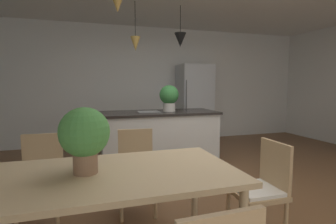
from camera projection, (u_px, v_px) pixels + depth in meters
The scene contains 13 objects.
ground_plane at pixel (209, 195), 3.27m from camera, with size 10.00×8.40×0.04m, color brown.
wall_back_kitchen at pixel (149, 85), 6.23m from camera, with size 10.00×0.12×2.70m, color silver.
dining_table at pixel (91, 182), 1.81m from camera, with size 2.07×0.98×0.74m.
chair_kitchen_end at pixel (261, 187), 2.24m from camera, with size 0.41×0.41×0.87m.
chair_far_right at pixel (137, 167), 2.79m from camera, with size 0.44×0.44×0.87m.
chair_far_left at pixel (41, 176), 2.51m from camera, with size 0.42×0.42×0.87m.
kitchen_island at pixel (159, 137), 4.51m from camera, with size 2.00×0.85×0.91m.
refrigerator at pixel (194, 104), 6.19m from camera, with size 0.76×0.67×1.83m.
pendant_over_island_main at pixel (135, 44), 4.23m from camera, with size 0.16×0.16×0.79m.
pendant_over_island_aux at pixel (180, 40), 4.45m from camera, with size 0.20×0.20×0.69m.
potted_plant_on_island at pixel (169, 97), 4.49m from camera, with size 0.33×0.33×0.46m.
potted_plant_on_table at pixel (85, 135), 1.79m from camera, with size 0.35×0.35×0.46m.
vase_on_dining_table at pixel (87, 155), 1.89m from camera, with size 0.12×0.12×0.22m.
Camera 1 is at (-1.42, -2.85, 1.36)m, focal length 27.77 mm.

